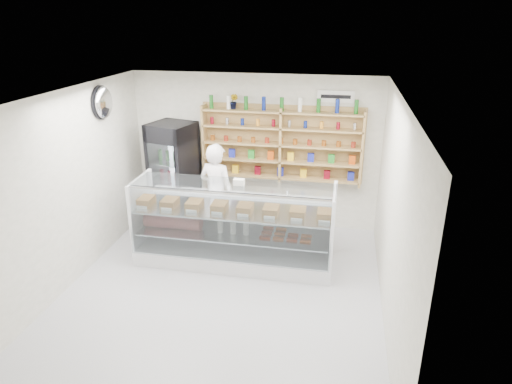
# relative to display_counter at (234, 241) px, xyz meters

# --- Properties ---
(room) EXTENTS (5.00, 5.00, 5.00)m
(room) POSITION_rel_display_counter_xyz_m (0.02, -0.91, 1.03)
(room) COLOR #B4B4B9
(room) RESTS_ON ground
(display_counter) EXTENTS (3.11, 0.93, 1.36)m
(display_counter) POSITION_rel_display_counter_xyz_m (0.00, 0.00, 0.00)
(display_counter) COLOR white
(display_counter) RESTS_ON floor
(shop_worker) EXTENTS (0.74, 0.59, 1.77)m
(shop_worker) POSITION_rel_display_counter_xyz_m (-0.46, 0.69, 0.51)
(shop_worker) COLOR white
(shop_worker) RESTS_ON floor
(drinks_cooler) EXTENTS (0.87, 0.86, 1.99)m
(drinks_cooler) POSITION_rel_display_counter_xyz_m (-1.36, 1.04, 0.63)
(drinks_cooler) COLOR black
(drinks_cooler) RESTS_ON floor
(wall_shelving) EXTENTS (2.84, 0.28, 1.33)m
(wall_shelving) POSITION_rel_display_counter_xyz_m (0.52, 1.43, 1.23)
(wall_shelving) COLOR #A3834C
(wall_shelving) RESTS_ON back_wall
(potted_plant) EXTENTS (0.18, 0.16, 0.27)m
(potted_plant) POSITION_rel_display_counter_xyz_m (-0.32, 1.43, 1.96)
(potted_plant) COLOR #1E6626
(potted_plant) RESTS_ON wall_shelving
(security_mirror) EXTENTS (0.15, 0.50, 0.50)m
(security_mirror) POSITION_rel_display_counter_xyz_m (-2.15, 0.29, 2.08)
(security_mirror) COLOR silver
(security_mirror) RESTS_ON left_wall
(wall_sign) EXTENTS (0.62, 0.03, 0.20)m
(wall_sign) POSITION_rel_display_counter_xyz_m (1.42, 1.56, 2.08)
(wall_sign) COLOR white
(wall_sign) RESTS_ON back_wall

